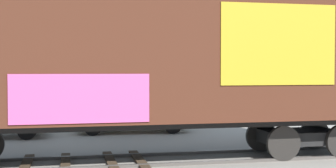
{
  "coord_description": "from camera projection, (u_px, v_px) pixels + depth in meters",
  "views": [
    {
      "loc": [
        -3.5,
        -11.82,
        2.39
      ],
      "look_at": [
        -0.18,
        0.63,
        1.99
      ],
      "focal_mm": 49.82,
      "sensor_mm": 36.0,
      "label": 1
    }
  ],
  "objects": [
    {
      "name": "ground_plane",
      "position": [
        181.0,
        159.0,
        12.39
      ],
      "size": [
        260.0,
        260.0,
        0.0
      ],
      "primitive_type": "plane",
      "color": "gray"
    },
    {
      "name": "track",
      "position": [
        153.0,
        159.0,
        12.17
      ],
      "size": [
        60.0,
        4.75,
        0.08
      ],
      "color": "#4C4742",
      "rests_on": "ground_plane"
    },
    {
      "name": "freight_car",
      "position": [
        136.0,
        53.0,
        11.98
      ],
      "size": [
        13.63,
        3.47,
        4.94
      ],
      "color": "#472316",
      "rests_on": "ground_plane"
    },
    {
      "name": "flagpole",
      "position": [
        130.0,
        27.0,
        26.29
      ],
      "size": [
        0.74,
        1.48,
        7.27
      ],
      "color": "silver",
      "rests_on": "ground_plane"
    },
    {
      "name": "hillside",
      "position": [
        67.0,
        51.0,
        72.22
      ],
      "size": [
        141.65,
        33.34,
        14.98
      ],
      "color": "silver",
      "rests_on": "ground_plane"
    },
    {
      "name": "parked_car_tan",
      "position": [
        130.0,
        111.0,
        17.83
      ],
      "size": [
        4.47,
        2.2,
        1.6
      ],
      "color": "#9E8966",
      "rests_on": "ground_plane"
    }
  ]
}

